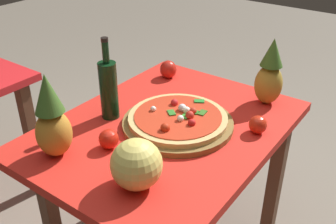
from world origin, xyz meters
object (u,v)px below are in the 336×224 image
object	(u,v)px
pizza_board	(178,123)
tomato_near_board	(109,139)
pineapple_left	(270,75)
pizza	(178,118)
melon	(136,164)
display_table	(166,145)
pineapple_right	(52,120)
bell_pepper	(168,70)
tomato_at_corner	(258,125)
wine_bottle	(109,89)

from	to	relation	value
pizza_board	tomato_near_board	size ratio (longest dim) A/B	6.04
pizza_board	tomato_near_board	xyz separation A→B (m)	(-0.28, 0.12, 0.03)
pineapple_left	pizza	bearing A→B (deg)	152.84
melon	pizza	bearing A→B (deg)	14.94
display_table	pineapple_right	distance (m)	0.51
display_table	pineapple_left	world-z (taller)	pineapple_left
bell_pepper	tomato_at_corner	bearing A→B (deg)	-110.25
pizza_board	wine_bottle	bearing A→B (deg)	110.48
pizza_board	bell_pepper	world-z (taller)	bell_pepper
pizza_board	wine_bottle	world-z (taller)	wine_bottle
pineapple_left	melon	xyz separation A→B (m)	(-0.79, 0.11, -0.05)
wine_bottle	bell_pepper	xyz separation A→B (m)	(0.47, 0.04, -0.09)
melon	pineapple_left	bearing A→B (deg)	-7.69
wine_bottle	tomato_near_board	distance (m)	0.25
display_table	bell_pepper	distance (m)	0.50
melon	bell_pepper	bearing A→B (deg)	29.11
tomato_near_board	pineapple_left	bearing A→B (deg)	-25.86
pizza	tomato_near_board	xyz separation A→B (m)	(-0.28, 0.12, -0.00)
pizza	wine_bottle	bearing A→B (deg)	110.46
pineapple_left	tomato_at_corner	size ratio (longest dim) A/B	4.19
display_table	pineapple_left	bearing A→B (deg)	-30.03
display_table	pizza	world-z (taller)	pizza
pizza_board	display_table	bearing A→B (deg)	122.69
wine_bottle	bell_pepper	bearing A→B (deg)	4.47
pineapple_left	tomato_at_corner	world-z (taller)	pineapple_left
melon	tomato_near_board	bearing A→B (deg)	65.09
wine_bottle	pizza	bearing A→B (deg)	-69.54
pineapple_right	melon	bearing A→B (deg)	-83.94
display_table	pineapple_left	size ratio (longest dim) A/B	3.61
display_table	pineapple_right	size ratio (longest dim) A/B	3.44
tomato_near_board	tomato_at_corner	size ratio (longest dim) A/B	1.04
pineapple_right	bell_pepper	size ratio (longest dim) A/B	3.41
tomato_at_corner	pizza	bearing A→B (deg)	117.28
display_table	pineapple_right	xyz separation A→B (m)	(-0.40, 0.21, 0.24)
display_table	tomato_at_corner	xyz separation A→B (m)	(0.17, -0.33, 0.14)
pizza	pineapple_right	xyz separation A→B (m)	(-0.42, 0.25, 0.11)
display_table	pizza	bearing A→B (deg)	-57.65
pizza_board	tomato_at_corner	distance (m)	0.32
display_table	melon	distance (m)	0.43
pineapple_right	bell_pepper	distance (m)	0.80
pizza_board	tomato_at_corner	world-z (taller)	tomato_at_corner
pizza	pineapple_left	distance (m)	0.47
pineapple_right	tomato_near_board	xyz separation A→B (m)	(0.14, -0.13, -0.11)
pizza	pineapple_left	world-z (taller)	pineapple_left
wine_bottle	bell_pepper	size ratio (longest dim) A/B	3.73
display_table	bell_pepper	world-z (taller)	bell_pepper
bell_pepper	tomato_near_board	xyz separation A→B (m)	(-0.65, -0.19, -0.01)
tomato_at_corner	display_table	bearing A→B (deg)	117.96
pizza_board	melon	world-z (taller)	melon
pineapple_right	pineapple_left	bearing A→B (deg)	-29.04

